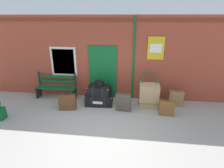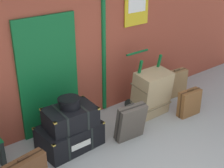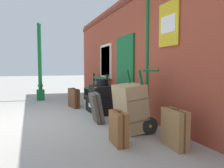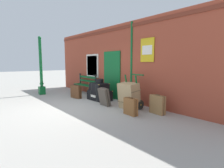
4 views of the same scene
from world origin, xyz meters
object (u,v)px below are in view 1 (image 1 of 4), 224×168
Objects in this scene: steamer_trunk_base at (99,99)px; suitcase_oxblood at (167,108)px; large_brown_trunk at (149,96)px; porters_trolley at (148,98)px; round_hatbox at (100,83)px; suitcase_brown at (123,103)px; suitcase_olive at (67,102)px; platform_bench at (56,87)px; suitcase_umber at (176,98)px; steamer_trunk_middle at (99,90)px.

steamer_trunk_base is 2.46m from suitcase_oxblood.
porters_trolley is at bearing 90.00° from large_brown_trunk.
suitcase_brown is (0.91, -0.45, -0.51)m from round_hatbox.
suitcase_olive is at bearing -179.40° from suitcase_oxblood.
round_hatbox is at bearing -21.71° from steamer_trunk_base.
platform_bench is 3.68m from porters_trolley.
suitcase_oxblood is (1.46, -0.08, -0.07)m from suitcase_brown.
suitcase_brown is at bearing 3.42° from suitcase_olive.
suitcase_brown is 2.02m from suitcase_umber.
porters_trolley reaches higher than platform_bench.
platform_bench reaches higher than suitcase_brown.
suitcase_oxblood is (0.57, -0.49, -0.20)m from large_brown_trunk.
porters_trolley reaches higher than round_hatbox.
suitcase_oxblood is at bearing -40.74° from large_brown_trunk.
steamer_trunk_base is 2.89× the size of round_hatbox.
suitcase_oxblood is at bearing -12.36° from platform_bench.
large_brown_trunk is 1.64× the size of suitcase_oxblood.
steamer_trunk_base is 1.68× the size of suitcase_olive.
steamer_trunk_base is 1.05m from suitcase_brown.
suitcase_umber is at bearing 11.35° from suitcase_olive.
suitcase_umber is (2.85, 0.20, 0.08)m from steamer_trunk_base.
suitcase_brown is (0.94, -0.46, 0.12)m from steamer_trunk_base.
suitcase_umber is at bearing 4.06° from steamer_trunk_base.
suitcase_umber reaches higher than suitcase_oxblood.
suitcase_oxblood is 0.90× the size of suitcase_olive.
porters_trolley is 0.26m from large_brown_trunk.
round_hatbox is 0.39× the size of large_brown_trunk.
porters_trolley is (1.82, 0.16, -0.31)m from steamer_trunk_middle.
round_hatbox is at bearing 178.73° from large_brown_trunk.
suitcase_olive is (0.80, -0.96, -0.16)m from platform_bench.
platform_bench is at bearing 129.60° from suitcase_olive.
round_hatbox is at bearing 27.90° from suitcase_olive.
large_brown_trunk is 2.92m from suitcase_olive.
suitcase_olive is at bearing -152.10° from round_hatbox.
steamer_trunk_base is 0.37m from steamer_trunk_middle.
suitcase_brown reaches higher than suitcase_umber.
platform_bench is 4.44× the size of round_hatbox.
porters_trolley is 1.07m from suitcase_brown.
platform_bench is 1.73× the size of large_brown_trunk.
porters_trolley is 1.91× the size of suitcase_umber.
suitcase_brown is 1.10× the size of suitcase_olive.
steamer_trunk_base is 0.87× the size of porters_trolley.
suitcase_brown is at bearing -16.96° from platform_bench.
porters_trolley is (3.67, -0.26, -0.17)m from platform_bench.
round_hatbox reaches higher than steamer_trunk_base.
steamer_trunk_middle is 1.85m from porters_trolley.
large_brown_trunk is (1.80, -0.04, -0.38)m from round_hatbox.
large_brown_trunk is (1.83, -0.05, 0.25)m from steamer_trunk_base.
steamer_trunk_middle is at bearing -63.50° from steamer_trunk_base.
suitcase_umber is (1.01, 0.25, -0.17)m from large_brown_trunk.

